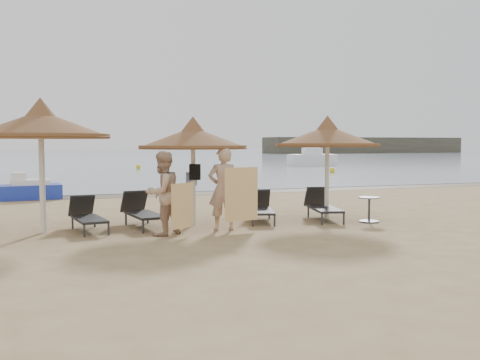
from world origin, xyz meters
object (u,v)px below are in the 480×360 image
at_px(lounger_far_right, 322,205).
at_px(lounger_far_left, 87,215).
at_px(pedal_boat, 30,189).
at_px(palapa_left, 41,125).
at_px(lounger_near_right, 261,207).
at_px(lounger_near_left, 142,211).
at_px(side_table, 369,210).
at_px(palapa_right, 327,137).
at_px(palapa_center, 193,139).
at_px(person_right, 223,182).
at_px(person_left, 162,187).

bearing_deg(lounger_far_right, lounger_far_left, -169.48).
bearing_deg(pedal_boat, palapa_left, -91.46).
height_order(lounger_near_right, pedal_boat, pedal_boat).
bearing_deg(lounger_near_left, side_table, -20.93).
bearing_deg(lounger_far_left, side_table, -17.84).
bearing_deg(palapa_right, palapa_center, 176.51).
height_order(palapa_left, lounger_near_left, palapa_left).
xyz_separation_m(lounger_far_left, lounger_near_left, (1.26, 0.15, 0.03)).
distance_m(palapa_right, side_table, 2.17).
height_order(palapa_right, side_table, palapa_right).
distance_m(palapa_left, palapa_center, 3.44).
relative_size(lounger_far_right, pedal_boat, 0.88).
relative_size(palapa_center, lounger_far_right, 1.40).
bearing_deg(lounger_near_right, palapa_right, 9.90).
bearing_deg(palapa_left, lounger_near_left, 5.59).
xyz_separation_m(lounger_near_left, lounger_near_right, (2.99, -0.12, -0.02)).
bearing_deg(person_right, lounger_near_right, -135.85).
xyz_separation_m(palapa_center, lounger_far_right, (3.37, -0.25, -1.72)).
distance_m(lounger_far_left, side_table, 6.81).
bearing_deg(lounger_near_right, lounger_far_left, -162.60).
xyz_separation_m(palapa_center, person_right, (0.41, -1.08, -0.99)).
relative_size(lounger_near_left, person_right, 0.87).
height_order(side_table, pedal_boat, pedal_boat).
bearing_deg(lounger_near_left, palapa_center, -13.90).
height_order(lounger_near_left, lounger_far_right, lounger_near_left).
xyz_separation_m(palapa_left, pedal_boat, (-0.55, 7.72, -2.01)).
bearing_deg(lounger_far_left, lounger_near_left, -1.75).
relative_size(lounger_near_left, pedal_boat, 0.88).
xyz_separation_m(lounger_far_left, pedal_boat, (-1.49, 7.66, 0.01)).
xyz_separation_m(palapa_center, pedal_boat, (-3.98, 7.63, -1.73)).
xyz_separation_m(person_right, pedal_boat, (-4.39, 8.71, -0.74)).
xyz_separation_m(lounger_near_right, person_left, (-2.76, -1.26, 0.70)).
distance_m(lounger_near_left, person_left, 1.55).
bearing_deg(lounger_far_left, lounger_near_right, -8.27).
height_order(palapa_center, person_left, palapa_center).
bearing_deg(lounger_far_right, palapa_left, -168.68).
xyz_separation_m(palapa_center, side_table, (4.23, -1.11, -1.79)).
bearing_deg(palapa_left, palapa_right, -1.02).
distance_m(palapa_left, person_right, 4.16).
xyz_separation_m(lounger_far_left, lounger_near_right, (4.25, 0.03, 0.00)).
bearing_deg(palapa_left, lounger_far_right, -1.35).
xyz_separation_m(lounger_far_right, person_left, (-4.37, -1.00, 0.68)).
height_order(palapa_center, lounger_near_left, palapa_center).
bearing_deg(lounger_near_right, palapa_center, -162.97).
relative_size(person_left, person_right, 0.96).
bearing_deg(person_right, lounger_near_left, -30.94).
bearing_deg(lounger_far_left, palapa_center, -8.01).
bearing_deg(lounger_far_left, pedal_boat, 92.24).
distance_m(lounger_far_left, lounger_far_right, 5.87).
relative_size(lounger_far_right, side_table, 2.99).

